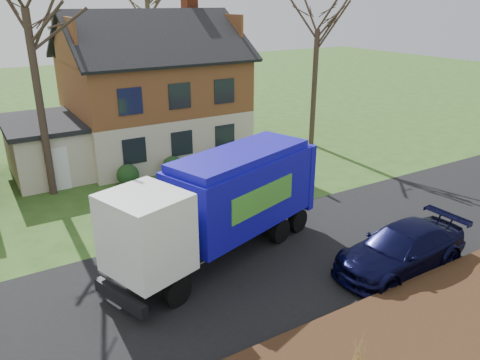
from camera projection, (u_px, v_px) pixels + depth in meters
ground at (256, 267)px, 16.01m from camera, size 120.00×120.00×0.00m
road at (256, 267)px, 16.01m from camera, size 80.00×7.00×0.02m
mulch_verge at (371, 358)px, 11.73m from camera, size 80.00×3.50×0.30m
main_house at (144, 86)px, 26.38m from camera, size 12.95×8.95×9.26m
garbage_truck at (224, 200)px, 16.06m from camera, size 8.83×4.79×3.66m
silver_sedan at (188, 205)px, 19.13m from camera, size 4.49×2.57×1.40m
navy_wagon at (401, 249)px, 15.67m from camera, size 5.18×2.23×1.49m
tree_front_east at (319, 8)px, 26.69m from camera, size 3.59×3.59×9.97m
grass_clump_mid at (358, 353)px, 10.97m from camera, size 0.35×0.29×0.99m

